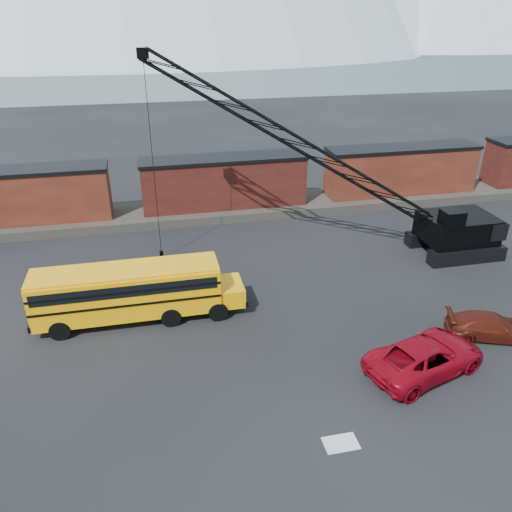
{
  "coord_description": "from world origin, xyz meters",
  "views": [
    {
      "loc": [
        -5.99,
        -17.53,
        15.74
      ],
      "look_at": [
        -0.49,
        7.41,
        3.0
      ],
      "focal_mm": 35.0,
      "sensor_mm": 36.0,
      "label": 1
    }
  ],
  "objects_px": {
    "school_bus": "(134,291)",
    "maroon_suv": "(491,326)",
    "crawler_crane": "(307,149)",
    "red_pickup": "(425,356)"
  },
  "relations": [
    {
      "from": "red_pickup",
      "to": "maroon_suv",
      "type": "distance_m",
      "value": 5.16
    },
    {
      "from": "school_bus",
      "to": "crawler_crane",
      "type": "height_order",
      "value": "crawler_crane"
    },
    {
      "from": "maroon_suv",
      "to": "school_bus",
      "type": "bearing_deg",
      "value": 91.91
    },
    {
      "from": "school_bus",
      "to": "maroon_suv",
      "type": "relative_size",
      "value": 2.55
    },
    {
      "from": "red_pickup",
      "to": "school_bus",
      "type": "bearing_deg",
      "value": 43.33
    },
    {
      "from": "school_bus",
      "to": "maroon_suv",
      "type": "bearing_deg",
      "value": -17.69
    },
    {
      "from": "crawler_crane",
      "to": "school_bus",
      "type": "bearing_deg",
      "value": -153.96
    },
    {
      "from": "school_bus",
      "to": "crawler_crane",
      "type": "bearing_deg",
      "value": 26.04
    },
    {
      "from": "school_bus",
      "to": "maroon_suv",
      "type": "xyz_separation_m",
      "value": [
        18.31,
        -5.84,
        -1.13
      ]
    },
    {
      "from": "school_bus",
      "to": "red_pickup",
      "type": "xyz_separation_m",
      "value": [
        13.48,
        -7.63,
        -0.94
      ]
    }
  ]
}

